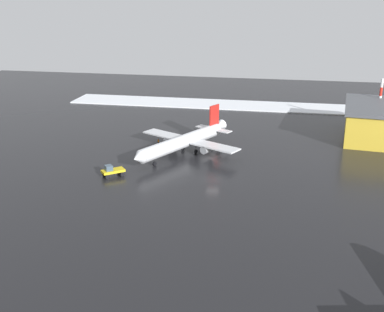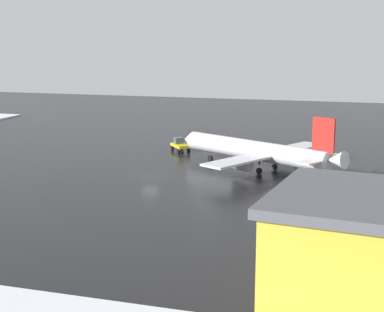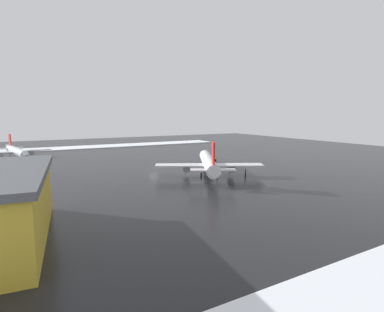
% 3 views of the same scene
% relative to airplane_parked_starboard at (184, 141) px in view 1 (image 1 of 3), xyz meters
% --- Properties ---
extents(ground_plane, '(240.00, 240.00, 0.00)m').
position_rel_airplane_parked_starboard_xyz_m(ground_plane, '(-14.81, -8.98, -3.15)').
color(ground_plane, black).
extents(snow_bank_right, '(14.00, 116.00, 0.30)m').
position_rel_airplane_parked_starboard_xyz_m(snow_bank_right, '(52.19, -8.98, -3.00)').
color(snow_bank_right, white).
rests_on(snow_bank_right, ground_plane).
extents(airplane_parked_starboard, '(29.62, 25.25, 9.53)m').
position_rel_airplane_parked_starboard_xyz_m(airplane_parked_starboard, '(0.00, 0.00, 0.00)').
color(airplane_parked_starboard, silver).
rests_on(airplane_parked_starboard, ground_plane).
extents(pushback_tug, '(4.64, 4.94, 2.50)m').
position_rel_airplane_parked_starboard_xyz_m(pushback_tug, '(-16.78, 11.66, -1.86)').
color(pushback_tug, gold).
rests_on(pushback_tug, ground_plane).
extents(ground_crew_mid_apron, '(0.36, 0.36, 1.71)m').
position_rel_airplane_parked_starboard_xyz_m(ground_crew_mid_apron, '(5.29, 7.61, -2.18)').
color(ground_crew_mid_apron, black).
rests_on(ground_crew_mid_apron, ground_plane).
extents(ground_crew_near_tug, '(0.36, 0.36, 1.71)m').
position_rel_airplane_parked_starboard_xyz_m(ground_crew_near_tug, '(-4.27, 9.79, -2.18)').
color(ground_crew_near_tug, black).
rests_on(ground_crew_near_tug, ground_plane).
extents(antenna_mast, '(0.70, 0.70, 14.04)m').
position_rel_airplane_parked_starboard_xyz_m(antenna_mast, '(30.58, -47.67, 3.87)').
color(antenna_mast, red).
rests_on(antenna_mast, ground_plane).
extents(cargo_hangar, '(26.63, 17.91, 8.80)m').
position_rel_airplane_parked_starboard_xyz_m(cargo_hangar, '(22.12, -45.38, 1.29)').
color(cargo_hangar, gold).
rests_on(cargo_hangar, ground_plane).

